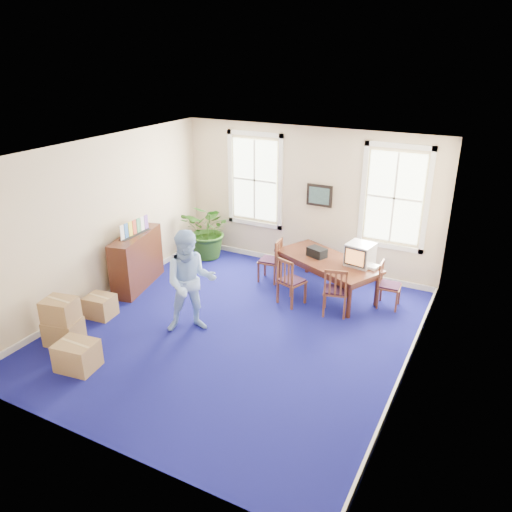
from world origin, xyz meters
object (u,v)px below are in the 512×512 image
at_px(credenza, 137,259).
at_px(potted_plant, 209,230).
at_px(chair_near_left, 292,280).
at_px(conference_table, 326,276).
at_px(cardboard_boxes, 76,320).
at_px(crt_tv, 360,254).
at_px(man, 190,282).

relative_size(credenza, potted_plant, 1.12).
distance_m(chair_near_left, credenza, 3.31).
xyz_separation_m(chair_near_left, credenza, (-3.22, -0.78, 0.11)).
xyz_separation_m(conference_table, potted_plant, (-3.15, 0.49, 0.32)).
bearing_deg(potted_plant, cardboard_boxes, -89.48).
xyz_separation_m(conference_table, chair_near_left, (-0.45, -0.75, 0.12)).
distance_m(crt_tv, cardboard_boxes, 5.39).
xyz_separation_m(crt_tv, potted_plant, (-3.80, 0.44, -0.28)).
height_order(chair_near_left, cardboard_boxes, chair_near_left).
relative_size(conference_table, cardboard_boxes, 1.43).
bearing_deg(cardboard_boxes, potted_plant, 90.52).
bearing_deg(chair_near_left, man, 75.40).
distance_m(crt_tv, chair_near_left, 1.44).
height_order(chair_near_left, man, man).
bearing_deg(potted_plant, conference_table, -8.92).
distance_m(crt_tv, credenza, 4.61).
distance_m(credenza, cardboard_boxes, 2.32).
height_order(conference_table, chair_near_left, chair_near_left).
bearing_deg(chair_near_left, crt_tv, -124.43).
bearing_deg(man, credenza, 119.09).
xyz_separation_m(credenza, potted_plant, (0.52, 2.02, 0.08)).
bearing_deg(crt_tv, credenza, -151.21).
height_order(credenza, cardboard_boxes, credenza).
bearing_deg(conference_table, potted_plant, -163.97).
height_order(man, credenza, man).
height_order(conference_table, man, man).
distance_m(potted_plant, cardboard_boxes, 4.28).
bearing_deg(cardboard_boxes, crt_tv, 45.50).
xyz_separation_m(crt_tv, chair_near_left, (-1.10, -0.80, -0.47)).
height_order(man, cardboard_boxes, man).
distance_m(man, potted_plant, 3.36).
relative_size(chair_near_left, cardboard_boxes, 0.65).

